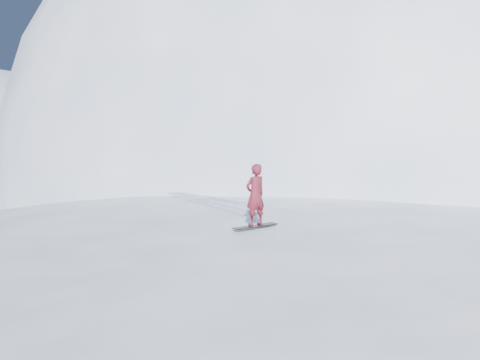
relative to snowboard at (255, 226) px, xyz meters
The scene contains 8 objects.
ground 2.57m from the snowboard, 15.53° to the right, with size 400.00×400.00×0.00m, color white.
near_ridge 4.11m from the snowboard, 55.89° to the left, with size 36.00×28.00×4.80m, color white.
summit_peak 34.53m from the snowboard, 48.40° to the left, with size 60.00×56.00×56.00m, color white.
peak_shoulder 22.68m from the snowboard, 61.19° to the left, with size 28.00×24.00×18.00m, color white.
wind_bumps 3.07m from the snowboard, 80.61° to the left, with size 16.00×14.40×1.00m.
snowboard is the anchor object (origin of this frame).
snowboarder 0.80m from the snowboard, ahead, with size 0.58×0.38×1.58m, color maroon.
board_tracks 4.59m from the snowboard, 81.82° to the left, with size 2.35×5.97×0.04m.
Camera 1 is at (-6.48, -12.01, 4.98)m, focal length 40.00 mm.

